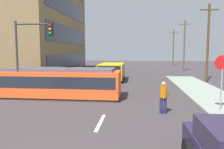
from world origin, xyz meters
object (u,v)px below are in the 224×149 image
at_px(streetcar_tram, 60,82).
at_px(pedestrian_crossing, 163,96).
at_px(parked_sedan_mid, 60,81).
at_px(parked_sedan_furthest, 90,69).
at_px(stop_sign, 222,71).
at_px(traffic_light_mast, 31,46).
at_px(utility_pole_mid, 208,42).
at_px(city_bus, 112,71).
at_px(utility_pole_far, 184,45).
at_px(parked_sedan_far, 75,74).
at_px(utility_pole_distant, 173,47).

distance_m(streetcar_tram, pedestrian_crossing, 7.48).
bearing_deg(parked_sedan_mid, parked_sedan_furthest, 89.76).
bearing_deg(streetcar_tram, stop_sign, -17.24).
bearing_deg(traffic_light_mast, utility_pole_mid, 35.67).
bearing_deg(stop_sign, parked_sedan_mid, 147.83).
distance_m(streetcar_tram, city_bus, 9.47).
distance_m(streetcar_tram, parked_sedan_mid, 4.23).
bearing_deg(parked_sedan_furthest, parked_sedan_mid, -90.24).
distance_m(parked_sedan_mid, parked_sedan_furthest, 12.37).
relative_size(stop_sign, utility_pole_mid, 0.36).
height_order(streetcar_tram, stop_sign, stop_sign).
height_order(streetcar_tram, parked_sedan_furthest, streetcar_tram).
relative_size(pedestrian_crossing, utility_pole_far, 0.21).
bearing_deg(parked_sedan_furthest, utility_pole_mid, -27.66).
distance_m(city_bus, utility_pole_mid, 10.38).
height_order(parked_sedan_far, traffic_light_mast, traffic_light_mast).
bearing_deg(utility_pole_mid, utility_pole_distant, 88.58).
relative_size(streetcar_tram, parked_sedan_mid, 1.86).
height_order(parked_sedan_mid, stop_sign, stop_sign).
height_order(parked_sedan_furthest, utility_pole_far, utility_pole_far).
xyz_separation_m(parked_sedan_mid, parked_sedan_furthest, (0.05, 12.37, 0.00)).
xyz_separation_m(stop_sign, traffic_light_mast, (-11.13, 1.95, 1.39)).
height_order(stop_sign, utility_pole_mid, utility_pole_mid).
bearing_deg(traffic_light_mast, parked_sedan_furthest, 89.57).
bearing_deg(parked_sedan_mid, utility_pole_distant, 64.47).
bearing_deg(utility_pole_distant, parked_sedan_mid, -115.53).
relative_size(parked_sedan_mid, parked_sedan_furthest, 0.98).
relative_size(streetcar_tram, city_bus, 1.66).
distance_m(parked_sedan_mid, utility_pole_distant, 34.03).
height_order(city_bus, parked_sedan_far, city_bus).
bearing_deg(parked_sedan_furthest, traffic_light_mast, -90.43).
xyz_separation_m(streetcar_tram, traffic_light_mast, (-1.49, -1.04, 2.51)).
height_order(utility_pole_mid, utility_pole_distant, utility_pole_mid).
bearing_deg(utility_pole_mid, stop_sign, -103.60).
xyz_separation_m(city_bus, utility_pole_mid, (9.90, -0.06, 3.11)).
relative_size(traffic_light_mast, utility_pole_far, 0.64).
relative_size(parked_sedan_furthest, stop_sign, 1.60).
height_order(parked_sedan_furthest, traffic_light_mast, traffic_light_mast).
relative_size(parked_sedan_furthest, utility_pole_distant, 0.60).
relative_size(streetcar_tram, utility_pole_far, 1.05).
bearing_deg(traffic_light_mast, utility_pole_distant, 67.57).
bearing_deg(city_bus, parked_sedan_far, 169.66).
bearing_deg(traffic_light_mast, streetcar_tram, 34.82).
bearing_deg(traffic_light_mast, parked_sedan_far, 90.98).
relative_size(parked_sedan_furthest, utility_pole_mid, 0.58).
height_order(traffic_light_mast, utility_pole_mid, utility_pole_mid).
height_order(traffic_light_mast, utility_pole_distant, utility_pole_distant).
xyz_separation_m(traffic_light_mast, utility_pole_distant, (14.67, 35.55, 0.46)).
bearing_deg(parked_sedan_mid, utility_pole_mid, 19.99).
height_order(parked_sedan_far, utility_pole_distant, utility_pole_distant).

